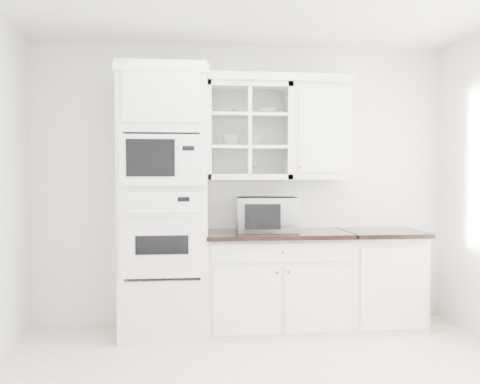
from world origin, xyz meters
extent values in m
cube|color=white|center=(0.00, 1.74, 1.35)|extent=(4.00, 0.02, 2.70)
cube|color=white|center=(-0.75, 1.43, 1.20)|extent=(0.76, 0.65, 2.40)
cube|color=white|center=(-0.75, 1.09, 0.94)|extent=(0.70, 0.03, 0.72)
cube|color=black|center=(-0.75, 1.07, 0.86)|extent=(0.44, 0.01, 0.16)
cube|color=white|center=(-0.75, 1.09, 1.56)|extent=(0.70, 0.03, 0.43)
cube|color=black|center=(-0.84, 1.07, 1.58)|extent=(0.40, 0.01, 0.31)
cube|color=white|center=(0.28, 1.45, 0.44)|extent=(1.30, 0.60, 0.88)
cube|color=black|center=(0.28, 1.42, 0.90)|extent=(1.32, 0.67, 0.04)
cube|color=white|center=(1.28, 1.45, 0.44)|extent=(0.70, 0.60, 0.88)
cube|color=black|center=(1.28, 1.42, 0.90)|extent=(0.72, 0.67, 0.04)
cube|color=white|center=(0.03, 1.58, 1.85)|extent=(0.80, 0.33, 0.90)
cube|color=white|center=(0.03, 1.58, 1.70)|extent=(0.74, 0.29, 0.02)
cube|color=white|center=(0.03, 1.58, 2.00)|extent=(0.74, 0.29, 0.02)
cube|color=white|center=(0.71, 1.58, 1.85)|extent=(0.55, 0.33, 0.90)
cube|color=white|center=(-0.07, 1.56, 2.33)|extent=(2.14, 0.38, 0.07)
imported|color=white|center=(0.19, 1.44, 1.08)|extent=(0.57, 0.48, 0.32)
imported|color=white|center=(-0.19, 1.58, 2.03)|extent=(0.24, 0.24, 0.05)
imported|color=white|center=(0.22, 1.59, 2.04)|extent=(0.21, 0.21, 0.06)
imported|color=white|center=(-0.13, 1.59, 1.76)|extent=(0.16, 0.16, 0.10)
imported|color=white|center=(0.10, 1.58, 1.76)|extent=(0.13, 0.13, 0.10)
camera|label=1|loc=(-0.54, -3.17, 1.45)|focal=38.00mm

